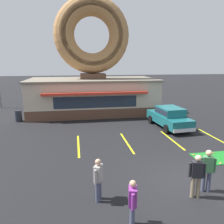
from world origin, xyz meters
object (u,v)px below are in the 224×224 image
(pedestrian_blue_sweater_man, at_px, (207,169))
(car_teal, at_px, (169,116))
(trash_bin, at_px, (18,116))
(pedestrian_leather_jacket_man, at_px, (197,174))
(pedestrian_clipboard_woman, at_px, (98,178))
(golf_ball, at_px, (210,155))
(pedestrian_hooded_kid, at_px, (132,202))

(pedestrian_blue_sweater_man, bearing_deg, car_teal, 75.40)
(trash_bin, bearing_deg, pedestrian_leather_jacket_man, -53.82)
(pedestrian_clipboard_woman, bearing_deg, trash_bin, 114.72)
(golf_ball, height_order, pedestrian_clipboard_woman, pedestrian_clipboard_woman)
(pedestrian_leather_jacket_man, bearing_deg, pedestrian_blue_sweater_man, 25.63)
(car_teal, height_order, pedestrian_blue_sweater_man, pedestrian_blue_sweater_man)
(car_teal, xyz_separation_m, trash_bin, (-11.85, 3.77, -0.37))
(golf_ball, xyz_separation_m, pedestrian_leather_jacket_man, (-2.82, -3.30, 0.88))
(pedestrian_blue_sweater_man, bearing_deg, trash_bin, 128.63)
(pedestrian_hooded_kid, distance_m, trash_bin, 14.90)
(golf_ball, relative_size, pedestrian_blue_sweater_man, 0.02)
(car_teal, xyz_separation_m, pedestrian_hooded_kid, (-5.47, -9.69, -0.02))
(golf_ball, relative_size, car_teal, 0.01)
(pedestrian_clipboard_woman, xyz_separation_m, trash_bin, (-5.52, 11.99, -0.39))
(car_teal, bearing_deg, golf_ball, -89.60)
(trash_bin, bearing_deg, pedestrian_blue_sweater_man, -51.37)
(golf_ball, height_order, pedestrian_hooded_kid, pedestrian_hooded_kid)
(golf_ball, distance_m, pedestrian_leather_jacket_man, 4.42)
(car_teal, bearing_deg, pedestrian_hooded_kid, -119.42)
(pedestrian_hooded_kid, xyz_separation_m, pedestrian_clipboard_woman, (-0.87, 1.47, 0.04))
(pedestrian_leather_jacket_man, relative_size, trash_bin, 1.72)
(pedestrian_clipboard_woman, bearing_deg, pedestrian_blue_sweater_man, -1.67)
(car_teal, bearing_deg, pedestrian_leather_jacket_man, -107.85)
(pedestrian_blue_sweater_man, xyz_separation_m, pedestrian_leather_jacket_man, (-0.61, -0.29, -0.02))
(golf_ball, xyz_separation_m, trash_bin, (-11.89, 9.11, 0.45))
(pedestrian_hooded_kid, xyz_separation_m, trash_bin, (-6.39, 13.46, -0.35))
(pedestrian_blue_sweater_man, relative_size, trash_bin, 1.75)
(pedestrian_blue_sweater_man, xyz_separation_m, pedestrian_hooded_kid, (-3.29, -1.35, -0.10))
(pedestrian_leather_jacket_man, xyz_separation_m, trash_bin, (-9.07, 12.40, -0.43))
(pedestrian_blue_sweater_man, height_order, trash_bin, pedestrian_blue_sweater_man)
(pedestrian_leather_jacket_man, distance_m, pedestrian_clipboard_woman, 3.57)
(golf_ball, relative_size, trash_bin, 0.04)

